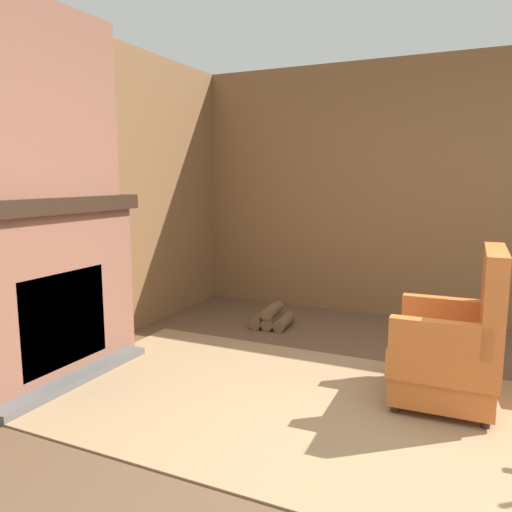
% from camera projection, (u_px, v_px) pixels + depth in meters
% --- Properties ---
extents(ground_plane, '(14.00, 14.00, 0.00)m').
position_uv_depth(ground_plane, '(412.00, 459.00, 2.57)').
color(ground_plane, brown).
extents(wood_panel_wall_left, '(0.06, 5.99, 2.60)m').
position_uv_depth(wood_panel_wall_left, '(20.00, 197.00, 3.51)').
color(wood_panel_wall_left, brown).
rests_on(wood_panel_wall_left, ground).
extents(wood_panel_wall_back, '(5.99, 0.09, 2.60)m').
position_uv_depth(wood_panel_wall_back, '(463.00, 191.00, 4.80)').
color(wood_panel_wall_back, brown).
rests_on(wood_panel_wall_back, ground).
extents(fireplace_hearth, '(0.54, 1.56, 1.30)m').
position_uv_depth(fireplace_hearth, '(48.00, 291.00, 3.52)').
color(fireplace_hearth, brown).
rests_on(fireplace_hearth, ground).
extents(chimney_breast, '(0.29, 1.29, 1.28)m').
position_uv_depth(chimney_breast, '(34.00, 101.00, 3.33)').
color(chimney_breast, brown).
rests_on(chimney_breast, fireplace_hearth).
extents(area_rug, '(3.85, 1.95, 0.01)m').
position_uv_depth(area_rug, '(331.00, 412.00, 3.08)').
color(area_rug, '#997A56').
rests_on(area_rug, ground).
extents(armchair, '(0.65, 0.72, 1.01)m').
position_uv_depth(armchair, '(453.00, 349.00, 3.15)').
color(armchair, '#C6662D').
rests_on(armchair, ground).
extents(firewood_stack, '(0.38, 0.39, 0.22)m').
position_uv_depth(firewood_stack, '(272.00, 318.00, 4.85)').
color(firewood_stack, brown).
rests_on(firewood_stack, ground).
extents(storage_case, '(0.15, 0.21, 0.13)m').
position_uv_depth(storage_case, '(66.00, 187.00, 3.68)').
color(storage_case, brown).
rests_on(storage_case, fireplace_hearth).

